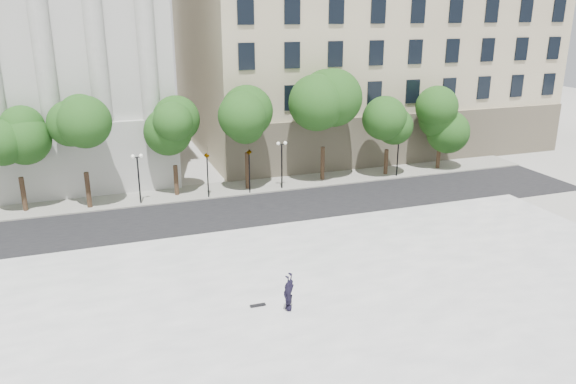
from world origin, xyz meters
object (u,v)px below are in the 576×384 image
Objects in this scene: traffic_light_west at (207,153)px; traffic_light_east at (249,149)px; person_lying at (288,305)px; skateboard at (258,305)px.

traffic_light_west is 3.42m from traffic_light_east.
traffic_light_east is at bearing 39.57° from person_lying.
traffic_light_east is 19.97m from person_lying.
person_lying is 2.46× the size of skateboard.
person_lying is at bearing -33.75° from skateboard.
skateboard is at bearing 105.34° from person_lying.
skateboard is at bearing -94.37° from traffic_light_west.
skateboard is at bearing -104.63° from traffic_light_east.
skateboard is (-1.29, 0.89, -0.22)m from person_lying.
traffic_light_east is 2.23× the size of person_lying.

